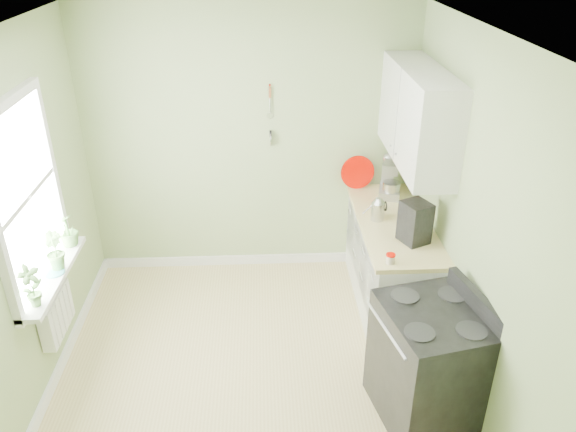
{
  "coord_description": "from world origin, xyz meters",
  "views": [
    {
      "loc": [
        0.11,
        -3.39,
        3.29
      ],
      "look_at": [
        0.31,
        0.55,
        1.22
      ],
      "focal_mm": 35.0,
      "sensor_mm": 36.0,
      "label": 1
    }
  ],
  "objects_px": {
    "kettle": "(378,209)",
    "coffee_maker": "(415,223)",
    "stand_mixer": "(390,179)",
    "stove": "(429,364)"
  },
  "relations": [
    {
      "from": "kettle",
      "to": "coffee_maker",
      "type": "distance_m",
      "value": 0.46
    },
    {
      "from": "coffee_maker",
      "to": "stand_mixer",
      "type": "bearing_deg",
      "value": 90.73
    },
    {
      "from": "stove",
      "to": "stand_mixer",
      "type": "relative_size",
      "value": 2.66
    },
    {
      "from": "stove",
      "to": "kettle",
      "type": "bearing_deg",
      "value": 95.68
    },
    {
      "from": "stand_mixer",
      "to": "kettle",
      "type": "distance_m",
      "value": 0.56
    },
    {
      "from": "stand_mixer",
      "to": "kettle",
      "type": "xyz_separation_m",
      "value": [
        -0.21,
        -0.51,
        -0.06
      ]
    },
    {
      "from": "stove",
      "to": "stand_mixer",
      "type": "xyz_separation_m",
      "value": [
        0.07,
        1.92,
        0.6
      ]
    },
    {
      "from": "stove",
      "to": "kettle",
      "type": "height_order",
      "value": "kettle"
    },
    {
      "from": "stove",
      "to": "coffee_maker",
      "type": "bearing_deg",
      "value": 85.17
    },
    {
      "from": "stand_mixer",
      "to": "kettle",
      "type": "relative_size",
      "value": 1.88
    }
  ]
}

